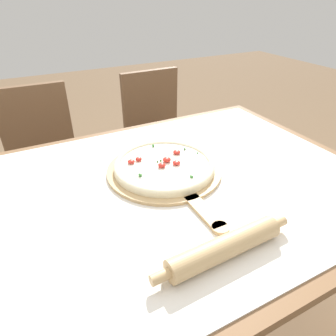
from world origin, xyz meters
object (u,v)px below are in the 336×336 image
(pizza_peel, at_px, (166,172))
(chair_left, at_px, (44,155))
(rolling_pin, at_px, (225,247))
(chair_right, at_px, (157,131))
(pizza, at_px, (164,165))

(pizza_peel, bearing_deg, chair_left, 112.73)
(rolling_pin, height_order, chair_right, chair_right)
(pizza, distance_m, chair_right, 0.94)
(rolling_pin, bearing_deg, pizza, 83.69)
(pizza, bearing_deg, pizza_peel, -89.90)
(pizza_peel, relative_size, chair_left, 0.64)
(chair_left, distance_m, chair_right, 0.71)
(pizza, xyz_separation_m, chair_right, (0.36, 0.82, -0.27))
(pizza_peel, xyz_separation_m, rolling_pin, (-0.05, -0.40, 0.02))
(pizza_peel, distance_m, chair_left, 0.94)
(pizza_peel, height_order, chair_right, chair_right)
(chair_left, relative_size, chair_right, 1.00)
(pizza, bearing_deg, chair_left, 113.12)
(pizza_peel, height_order, rolling_pin, rolling_pin)
(pizza, distance_m, chair_left, 0.93)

